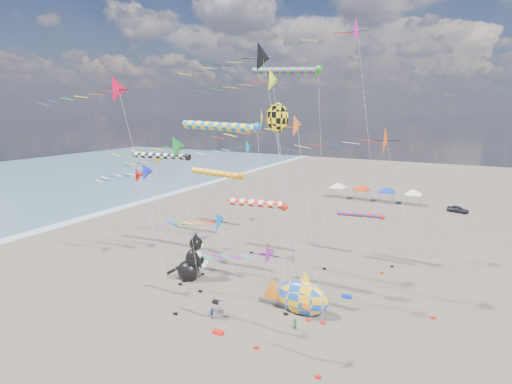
{
  "coord_description": "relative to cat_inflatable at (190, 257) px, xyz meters",
  "views": [
    {
      "loc": [
        17.2,
        -21.49,
        18.42
      ],
      "look_at": [
        -0.39,
        12.0,
        10.59
      ],
      "focal_mm": 28.0,
      "sensor_mm": 36.0,
      "label": 1
    }
  ],
  "objects": [
    {
      "name": "delta_kite_10",
      "position": [
        -1.56,
        -6.86,
        17.18
      ],
      "size": [
        13.69,
        2.34,
        21.31
      ],
      "color": "red",
      "rests_on": "ground"
    },
    {
      "name": "delta_kite_3",
      "position": [
        -0.94,
        14.05,
        10.53
      ],
      "size": [
        9.98,
        1.93,
        14.5
      ],
      "color": "#0A8FB6",
      "rests_on": "ground"
    },
    {
      "name": "tent_row",
      "position": [
        9.81,
        48.43,
        0.51
      ],
      "size": [
        19.2,
        4.2,
        3.8
      ],
      "color": "silver",
      "rests_on": "ground"
    },
    {
      "name": "windsock_0",
      "position": [
        9.26,
        -1.61,
        7.31
      ],
      "size": [
        7.48,
        0.72,
        10.37
      ],
      "color": "red",
      "rests_on": "ground"
    },
    {
      "name": "delta_kite_8",
      "position": [
        12.82,
        -9.21,
        5.68
      ],
      "size": [
        9.48,
        1.62,
        9.53
      ],
      "color": "#831A96",
      "rests_on": "ground"
    },
    {
      "name": "fish_inflatable",
      "position": [
        13.5,
        -1.22,
        -1.07
      ],
      "size": [
        6.64,
        2.47,
        4.18
      ],
      "color": "blue",
      "rests_on": "ground"
    },
    {
      "name": "delta_kite_12",
      "position": [
        -6.08,
        -1.34,
        8.39
      ],
      "size": [
        8.9,
        1.72,
        12.29
      ],
      "color": "#F00B04",
      "rests_on": "ground"
    },
    {
      "name": "delta_kite_2",
      "position": [
        -8.93,
        7.02,
        9.2
      ],
      "size": [
        9.93,
        1.65,
        13.06
      ],
      "color": "orange",
      "rests_on": "ground"
    },
    {
      "name": "delta_kite_5",
      "position": [
        6.64,
        3.04,
        18.19
      ],
      "size": [
        12.73,
        2.23,
        22.29
      ],
      "color": "yellow",
      "rests_on": "ground"
    },
    {
      "name": "delta_kite_0",
      "position": [
        -1.02,
        -2.02,
        11.81
      ],
      "size": [
        11.77,
        2.52,
        15.98
      ],
      "color": "#18822F",
      "rests_on": "ground"
    },
    {
      "name": "kite_bag_2",
      "position": [
        16.42,
        3.76,
        -2.49
      ],
      "size": [
        0.9,
        0.44,
        0.3
      ],
      "primitive_type": "cube",
      "color": "#141FCE",
      "rests_on": "ground"
    },
    {
      "name": "delta_kite_11",
      "position": [
        7.69,
        2.13,
        20.49
      ],
      "size": [
        13.89,
        2.97,
        24.83
      ],
      "color": "black",
      "rests_on": "ground"
    },
    {
      "name": "windsock_5",
      "position": [
        -2.71,
        10.41,
        7.53
      ],
      "size": [
        8.96,
        0.84,
        10.63
      ],
      "color": "orange",
      "rests_on": "ground"
    },
    {
      "name": "kite_bag_0",
      "position": [
        5.63,
        -3.3,
        -2.49
      ],
      "size": [
        0.9,
        0.44,
        0.3
      ],
      "primitive_type": "cube",
      "color": "black",
      "rests_on": "ground"
    },
    {
      "name": "windsock_3",
      "position": [
        -4.47,
        1.68,
        10.59
      ],
      "size": [
        9.21,
        0.69,
        13.65
      ],
      "color": "black",
      "rests_on": "ground"
    },
    {
      "name": "person_adult",
      "position": [
        7.31,
        -5.18,
        -1.74
      ],
      "size": [
        0.78,
        0.68,
        1.8
      ],
      "primitive_type": "imported",
      "rotation": [
        0.0,
        0.0,
        0.48
      ],
      "color": "gray",
      "rests_on": "ground"
    },
    {
      "name": "ground",
      "position": [
        8.31,
        -11.57,
        -2.64
      ],
      "size": [
        260.0,
        260.0,
        0.0
      ],
      "primitive_type": "plane",
      "color": "#50473B",
      "rests_on": "ground"
    },
    {
      "name": "windsock_4",
      "position": [
        15.2,
        14.06,
        3.32
      ],
      "size": [
        7.13,
        0.69,
        6.35
      ],
      "color": "red",
      "rests_on": "ground"
    },
    {
      "name": "kite_bag_1",
      "position": [
        8.63,
        -7.72,
        -2.49
      ],
      "size": [
        0.9,
        0.44,
        0.3
      ],
      "primitive_type": "cube",
      "color": "red",
      "rests_on": "ground"
    },
    {
      "name": "delta_kite_6",
      "position": [
        12.44,
        -2.08,
        14.15
      ],
      "size": [
        10.02,
        2.02,
        18.16
      ],
      "color": "#FB5821",
      "rests_on": "ground"
    },
    {
      "name": "delta_kite_4",
      "position": [
        13.57,
        11.61,
        23.72
      ],
      "size": [
        15.03,
        2.78,
        28.02
      ],
      "color": "#D41593",
      "rests_on": "ground"
    },
    {
      "name": "delta_kite_1",
      "position": [
        7.6,
        -8.11,
        6.97
      ],
      "size": [
        9.79,
        1.66,
        10.85
      ],
      "color": "#0667C0",
      "rests_on": "ground"
    },
    {
      "name": "windsock_1",
      "position": [
        7.11,
        9.67,
        19.95
      ],
      "size": [
        9.67,
        0.88,
        23.12
      ],
      "color": "#1A921F",
      "rests_on": "ground"
    },
    {
      "name": "cat_inflatable",
      "position": [
        0.0,
        0.0,
        0.0
      ],
      "size": [
        4.36,
        3.29,
        5.28
      ],
      "primitive_type": null,
      "rotation": [
        0.0,
        0.0,
        0.39
      ],
      "color": "black",
      "rests_on": "ground"
    },
    {
      "name": "delta_kite_7",
      "position": [
        -5.05,
        -1.6,
        8.95
      ],
      "size": [
        10.65,
        1.93,
        12.91
      ],
      "color": "#1D23D6",
      "rests_on": "ground"
    },
    {
      "name": "windsock_2",
      "position": [
        4.4,
        0.27,
        14.12
      ],
      "size": [
        10.02,
        0.87,
        17.25
      ],
      "color": "blue",
      "rests_on": "ground"
    },
    {
      "name": "parked_car",
      "position": [
        25.32,
        46.43,
        -2.01
      ],
      "size": [
        3.95,
        2.46,
        1.25
      ],
      "primitive_type": "imported",
      "rotation": [
        0.0,
        0.0,
        1.28
      ],
      "color": "#26262D",
      "rests_on": "ground"
    },
    {
      "name": "child_green",
      "position": [
        14.07,
        -4.16,
        -2.12
      ],
      "size": [
        0.64,
        0.61,
        1.04
      ],
      "primitive_type": "imported",
      "rotation": [
        0.0,
        0.0,
        -0.57
      ],
      "color": "#1F8833",
      "rests_on": "ground"
    },
    {
      "name": "delta_kite_9",
      "position": [
        19.13,
        3.35,
        13.03
      ],
      "size": [
        14.12,
        2.77,
        17.29
      ],
      "color": "#F04B07",
      "rests_on": "ground"
    },
    {
      "name": "child_blue",
      "position": [
        6.73,
        -5.81,
        -2.13
      ],
      "size": [
        0.5,
        0.65,
        1.02
      ],
      "primitive_type": "imported",
      "rotation": [
        0.0,
        0.0,
        1.09
      ],
      "color": "navy",
      "rests_on": "ground"
    },
    {
      "name": "angelfish_kite",
      "position": [
        10.16,
        -0.21,
        14.91
      ],
      "size": [
        3.74,
        3.02,
        19.02
      ],
      "color": "yellow",
      "rests_on": "ground"
    }
  ]
}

